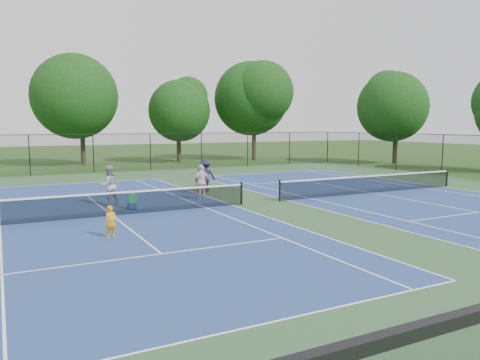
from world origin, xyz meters
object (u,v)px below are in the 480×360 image
tree_back_b (81,93)px  tree_back_c (178,107)px  tree_back_d (254,95)px  child_player (111,222)px  ball_hopper (132,198)px  bystander_a (202,182)px  ball_crate (132,206)px  tree_side_e (397,103)px  bystander_c (202,180)px  bystander_b (205,176)px  instructor (109,185)px

tree_back_b → tree_back_c: bearing=-6.3°
tree_back_c → tree_back_b: bearing=173.7°
tree_back_d → child_player: 35.24m
tree_back_c → ball_hopper: (-10.90, -23.85, -4.99)m
tree_back_b → tree_back_d: size_ratio=0.97×
tree_back_d → tree_back_c: bearing=172.9°
bystander_a → ball_crate: bystander_a is taller
bystander_a → tree_side_e: bearing=-164.9°
bystander_a → ball_hopper: bystander_a is taller
child_player → tree_back_d: bearing=45.8°
tree_back_b → ball_hopper: bearing=-94.4°
bystander_c → ball_crate: (-4.59, -2.99, -0.59)m
bystander_c → child_player: bearing=40.0°
bystander_b → ball_crate: bystander_b is taller
tree_back_c → bystander_c: size_ratio=5.65×
tree_back_c → bystander_c: 22.30m
tree_back_c → bystander_b: 21.60m
instructor → ball_hopper: 1.71m
tree_side_e → instructor: tree_side_e is taller
tree_back_b → tree_side_e: 29.56m
tree_back_b → bystander_c: size_ratio=6.75×
tree_back_c → tree_side_e: (18.00, -11.00, 0.33)m
tree_back_c → instructor: size_ratio=4.51×
child_player → ball_crate: child_player is taller
tree_back_b → tree_side_e: bearing=-24.0°
tree_back_b → ball_crate: bearing=-94.4°
tree_side_e → tree_back_d: bearing=135.0°
tree_back_d → tree_back_b: bearing=173.3°
tree_back_b → child_player: tree_back_b is taller
bystander_c → tree_side_e: bearing=-168.0°
bystander_a → bystander_b: size_ratio=0.98×
tree_back_b → ball_crate: tree_back_b is taller
tree_back_b → bystander_b: (3.15, -21.29, -5.69)m
tree_back_c → ball_hopper: tree_back_c is taller
tree_back_b → child_player: size_ratio=9.36×
bystander_a → ball_hopper: bearing=7.0°
instructor → tree_side_e: bearing=-170.1°
tree_back_c → tree_back_d: tree_back_d is taller
tree_back_c → instructor: 25.56m
bystander_c → ball_crate: bystander_c is taller
tree_back_c → child_player: size_ratio=7.84×
ball_hopper → bystander_b: bearing=35.2°
tree_back_b → tree_back_d: 17.12m
tree_side_e → ball_hopper: size_ratio=23.71×
tree_back_d → tree_side_e: tree_back_d is taller
tree_back_b → instructor: size_ratio=5.38×
child_player → bystander_a: (5.76, 6.01, 0.34)m
tree_back_d → ball_crate: bearing=-129.6°
tree_back_c → bystander_b: bearing=-106.1°
tree_back_d → bystander_c: bearing=-125.8°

